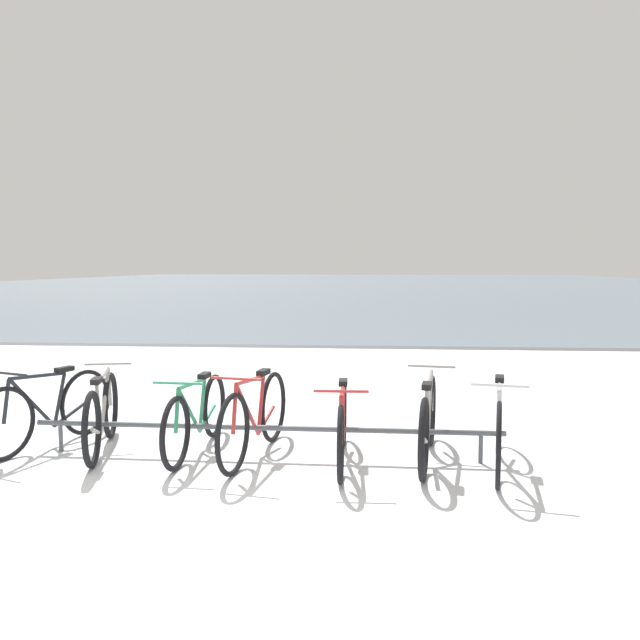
{
  "coord_description": "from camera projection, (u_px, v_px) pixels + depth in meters",
  "views": [
    {
      "loc": [
        1.76,
        -3.73,
        1.8
      ],
      "look_at": [
        1.07,
        5.31,
        1.01
      ],
      "focal_mm": 35.21,
      "sensor_mm": 36.0,
      "label": 1
    }
  ],
  "objects": [
    {
      "name": "bicycle_5",
      "position": [
        428.0,
        422.0,
        5.75
      ],
      "size": [
        0.47,
        1.76,
        0.82
      ],
      "color": "black",
      "rests_on": "ground"
    },
    {
      "name": "bicycle_2",
      "position": [
        197.0,
        416.0,
        6.03
      ],
      "size": [
        0.46,
        1.76,
        0.77
      ],
      "color": "black",
      "rests_on": "ground"
    },
    {
      "name": "bicycle_0",
      "position": [
        48.0,
        410.0,
        6.21
      ],
      "size": [
        0.68,
        1.61,
        0.81
      ],
      "color": "black",
      "rests_on": "ground"
    },
    {
      "name": "bicycle_6",
      "position": [
        499.0,
        427.0,
        5.53
      ],
      "size": [
        0.51,
        1.71,
        0.84
      ],
      "color": "black",
      "rests_on": "ground"
    },
    {
      "name": "ground",
      "position": [
        349.0,
        285.0,
        57.53
      ],
      "size": [
        80.0,
        132.0,
        0.08
      ],
      "color": "silver"
    },
    {
      "name": "bicycle_4",
      "position": [
        342.0,
        425.0,
        5.71
      ],
      "size": [
        0.46,
        1.73,
        0.76
      ],
      "color": "black",
      "rests_on": "ground"
    },
    {
      "name": "bike_rack",
      "position": [
        264.0,
        429.0,
        5.88
      ],
      "size": [
        4.44,
        0.12,
        0.31
      ],
      "color": "#4C5156",
      "rests_on": "ground"
    },
    {
      "name": "bicycle_3",
      "position": [
        255.0,
        417.0,
        5.88
      ],
      "size": [
        0.49,
        1.78,
        0.84
      ],
      "color": "black",
      "rests_on": "ground"
    },
    {
      "name": "bicycle_1",
      "position": [
        102.0,
        414.0,
        6.06
      ],
      "size": [
        0.55,
        1.63,
        0.8
      ],
      "color": "black",
      "rests_on": "ground"
    }
  ]
}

